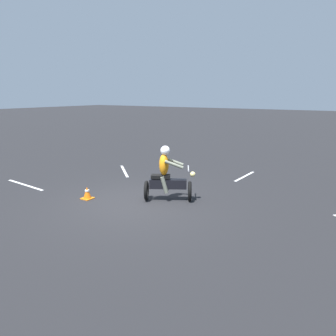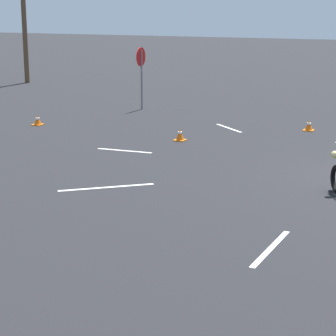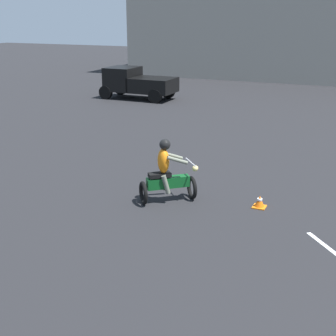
# 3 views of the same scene
# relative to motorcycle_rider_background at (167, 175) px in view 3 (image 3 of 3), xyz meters

# --- Properties ---
(motorcycle_rider_background) EXTENTS (1.45, 1.37, 1.66)m
(motorcycle_rider_background) POSITION_rel_motorcycle_rider_background_xyz_m (0.00, 0.00, 0.00)
(motorcycle_rider_background) COLOR black
(motorcycle_rider_background) RESTS_ON ground
(pickup_truck) EXTENTS (4.14, 1.97, 1.73)m
(pickup_truck) POSITION_rel_motorcycle_rider_background_xyz_m (-7.79, 13.31, 0.20)
(pickup_truck) COLOR black
(pickup_truck) RESTS_ON ground
(traffic_cone_mid_center) EXTENTS (0.32, 0.32, 0.31)m
(traffic_cone_mid_center) POSITION_rel_motorcycle_rider_background_xyz_m (2.27, 0.57, -0.58)
(traffic_cone_mid_center) COLOR orange
(traffic_cone_mid_center) RESTS_ON ground
(building_backdrop) EXTENTS (27.58, 8.50, 8.52)m
(building_backdrop) POSITION_rel_motorcycle_rider_background_xyz_m (0.29, 26.97, 3.53)
(building_backdrop) COLOR gray
(building_backdrop) RESTS_ON ground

